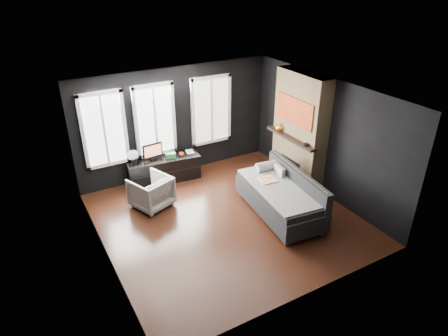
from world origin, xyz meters
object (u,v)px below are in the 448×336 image
book (186,148)px  mug (182,154)px  armchair (151,190)px  monitor (153,150)px  sofa (280,194)px  media_console (164,169)px  mantel_vase (280,127)px

book → mug: bearing=-146.2°
book → armchair: bearing=-143.1°
monitor → mug: size_ratio=4.43×
sofa → media_console: bearing=127.4°
media_console → book: 0.76m
sofa → mug: size_ratio=19.59×
armchair → monitor: 1.22m
media_console → mantel_vase: mantel_vase is taller
sofa → monitor: size_ratio=4.42×
armchair → mantel_vase: (3.24, -0.21, 0.94)m
book → mantel_vase: size_ratio=1.19×
monitor → mug: 0.71m
armchair → mug: armchair is taller
sofa → armchair: bearing=150.5°
mug → sofa: bearing=-65.7°
monitor → mantel_vase: size_ratio=2.42×
armchair → mug: (1.13, 0.87, 0.27)m
mug → book: size_ratio=0.46×
sofa → mantel_vase: 1.92m
sofa → media_console: size_ratio=1.27×
monitor → mug: (0.67, -0.17, -0.17)m
monitor → book: size_ratio=2.04×
monitor → book: (0.85, -0.05, -0.10)m
mantel_vase → book: bearing=148.2°
book → monitor: bearing=176.3°
media_console → book: size_ratio=7.08×
sofa → armchair: sofa is taller
armchair → mantel_vase: bearing=155.1°
media_console → book: book is taller
media_console → mug: size_ratio=15.38×
mug → book: (0.18, 0.12, 0.07)m
armchair → mug: bearing=-163.8°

